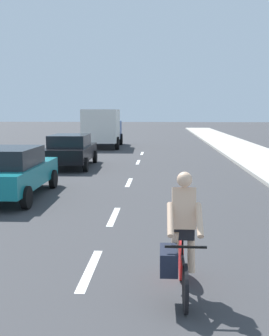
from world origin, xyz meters
TOP-DOWN VIEW (x-y plane):
  - ground_plane at (0.00, 20.00)m, footprint 160.00×160.00m
  - sidewalk_strip at (6.81, 22.00)m, footprint 3.60×80.00m
  - lane_stripe_2 at (0.00, 6.76)m, footprint 0.16×1.80m
  - lane_stripe_3 at (0.00, 10.17)m, footprint 0.16×1.80m
  - lane_stripe_4 at (0.00, 15.02)m, footprint 0.16×1.80m
  - lane_stripe_5 at (0.00, 21.00)m, footprint 0.16×1.80m
  - lane_stripe_6 at (0.00, 25.39)m, footprint 0.16×1.80m
  - cyclist at (1.47, 5.93)m, footprint 0.62×1.71m
  - parked_car_teal at (-3.45, 12.22)m, footprint 2.13×4.46m
  - parked_car_black at (-3.14, 19.01)m, footprint 2.22×4.60m
  - delivery_truck at (-3.14, 29.63)m, footprint 2.85×6.32m

SIDE VIEW (x-z plane):
  - ground_plane at x=0.00m, z-range 0.00..0.00m
  - lane_stripe_2 at x=0.00m, z-range 0.00..0.01m
  - lane_stripe_3 at x=0.00m, z-range 0.00..0.01m
  - lane_stripe_4 at x=0.00m, z-range 0.00..0.01m
  - lane_stripe_5 at x=0.00m, z-range 0.00..0.01m
  - lane_stripe_6 at x=0.00m, z-range 0.00..0.01m
  - sidewalk_strip at x=6.81m, z-range 0.00..0.14m
  - cyclist at x=1.47m, z-range -0.08..1.74m
  - parked_car_teal at x=-3.45m, z-range 0.06..1.63m
  - parked_car_black at x=-3.14m, z-range 0.06..1.63m
  - delivery_truck at x=-3.14m, z-range 0.10..2.90m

